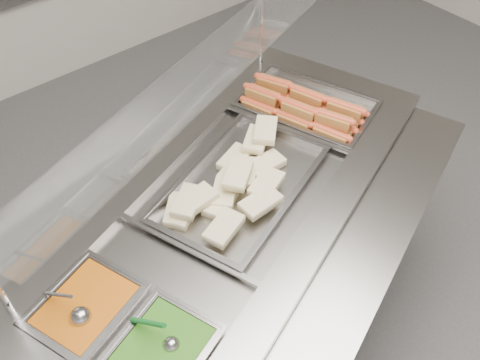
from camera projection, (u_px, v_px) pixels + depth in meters
steam_counter at (234, 263)px, 2.09m from camera, size 1.85×1.26×0.81m
tray_rail at (359, 258)px, 1.67m from camera, size 1.61×0.82×0.05m
sneeze_guard at (177, 95)px, 1.63m from camera, size 1.49×0.73×0.40m
pan_hotdogs at (306, 111)px, 2.16m from camera, size 0.45×0.57×0.09m
pan_wraps at (241, 187)px, 1.85m from camera, size 0.70×0.54×0.06m
pan_beans at (88, 312)px, 1.53m from camera, size 0.33×0.29×0.09m
pan_peas at (161, 356)px, 1.43m from camera, size 0.33×0.29×0.09m
hotdogs_in_buns at (303, 107)px, 2.11m from camera, size 0.35×0.50×0.11m
tortilla_wraps at (231, 183)px, 1.82m from camera, size 0.59×0.38×0.09m
ladle at (79, 316)px, 1.47m from camera, size 0.08×0.17×0.14m
serving_spoon at (167, 341)px, 1.42m from camera, size 0.08×0.16×0.12m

